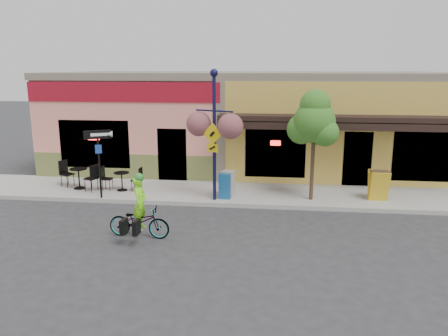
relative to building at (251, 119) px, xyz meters
name	(u,v)px	position (x,y,z in m)	size (l,w,h in m)	color
ground	(238,213)	(0.00, -7.50, -2.25)	(90.00, 90.00, 0.00)	#2D2D30
sidewalk	(242,194)	(0.00, -5.50, -2.17)	(24.00, 3.00, 0.15)	#9E9B93
curb	(239,205)	(0.00, -6.95, -2.17)	(24.00, 0.12, 0.15)	#A8A59E
building	(251,119)	(0.00, 0.00, 0.00)	(18.20, 8.20, 4.50)	#F48A78
bicycle	(139,222)	(-2.60, -9.95, -1.78)	(0.62, 1.77, 0.93)	maroon
cyclist_rider	(140,212)	(-2.55, -9.95, -1.49)	(0.55, 0.36, 1.52)	#86FF1A
lamp_post	(214,136)	(-0.90, -6.61, 0.17)	(1.45, 0.58, 4.54)	#12133B
one_way_sign	(99,164)	(-4.98, -6.85, -0.87)	(0.94, 0.20, 2.45)	black
cafe_set_left	(79,175)	(-6.28, -5.78, -1.58)	(1.74, 0.87, 1.04)	black
cafe_set_right	(122,179)	(-4.55, -5.84, -1.64)	(1.54, 0.77, 0.92)	black
newspaper_box_blue	(225,186)	(-0.56, -6.37, -1.65)	(0.40, 0.36, 0.89)	#165187
newspaper_box_grey	(228,184)	(-0.48, -6.14, -1.63)	(0.44, 0.40, 0.94)	#9E9E9E
street_tree	(313,145)	(2.49, -6.17, -0.15)	(1.53, 1.53, 3.91)	#3D7A26
sandwich_board	(380,187)	(4.83, -6.18, -1.56)	(0.64, 0.47, 1.07)	gold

